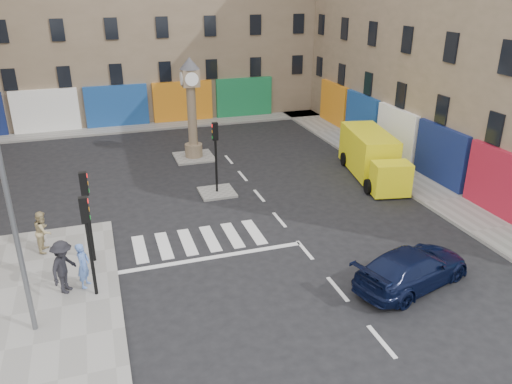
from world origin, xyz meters
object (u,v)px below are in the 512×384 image
pedestrian_tan (43,231)px  lamp_post (7,194)px  traffic_light_left_far (87,203)px  traffic_light_island (216,146)px  traffic_light_left_near (87,231)px  pedestrian_blue (83,265)px  navy_sedan (413,268)px  pedestrian_dark (64,267)px  clock_pillar (191,102)px  yellow_van (372,156)px

pedestrian_tan → lamp_post: bearing=-172.5°
traffic_light_left_far → traffic_light_island: size_ratio=1.00×
traffic_light_left_near → lamp_post: (-1.90, -1.40, 2.17)m
traffic_light_left_near → pedestrian_tan: size_ratio=2.14×
traffic_light_left_near → pedestrian_blue: size_ratio=2.17×
traffic_light_left_near → pedestrian_tan: (-1.85, 3.86, -1.61)m
traffic_light_island → lamp_post: (-8.20, -9.20, 2.20)m
traffic_light_left_far → lamp_post: bearing=-116.6°
traffic_light_left_far → pedestrian_tan: size_ratio=2.14×
lamp_post → navy_sedan: 13.59m
traffic_light_left_near → pedestrian_dark: (-0.97, 0.48, -1.48)m
traffic_light_left_near → lamp_post: 3.21m
lamp_post → pedestrian_blue: bearing=52.4°
pedestrian_blue → traffic_light_island: bearing=-20.4°
traffic_light_left_far → pedestrian_dark: (-0.97, -1.92, -1.48)m
lamp_post → navy_sedan: size_ratio=1.70×
traffic_light_left_near → pedestrian_dark: 1.83m
traffic_light_left_near → lamp_post: bearing=-143.6°
clock_pillar → navy_sedan: size_ratio=1.25×
traffic_light_left_far → clock_pillar: 13.05m
navy_sedan → pedestrian_tan: bearing=45.5°
traffic_light_left_far → lamp_post: lamp_post is taller
clock_pillar → pedestrian_tan: bearing=-129.4°
traffic_light_left_far → traffic_light_island: (6.30, 5.40, -0.03)m
traffic_light_island → pedestrian_dark: 10.42m
traffic_light_left_near → yellow_van: traffic_light_left_near is taller
navy_sedan → pedestrian_blue: (-11.32, 3.38, 0.29)m
traffic_light_left_far → pedestrian_tan: traffic_light_left_far is taller
navy_sedan → pedestrian_tan: pedestrian_tan is taller
lamp_post → pedestrian_dark: bearing=63.7°
pedestrian_blue → pedestrian_tan: 3.57m
traffic_light_island → clock_pillar: clock_pillar is taller
yellow_van → pedestrian_dark: yellow_van is taller
traffic_light_left_near → traffic_light_island: bearing=51.1°
traffic_light_island → lamp_post: size_ratio=0.45×
yellow_van → traffic_light_island: bearing=-170.2°
clock_pillar → pedestrian_blue: clock_pillar is taller
traffic_light_left_far → pedestrian_blue: traffic_light_left_far is taller
pedestrian_blue → pedestrian_tan: size_ratio=0.99×
traffic_light_island → navy_sedan: size_ratio=0.76×
traffic_light_left_far → clock_pillar: size_ratio=0.61×
pedestrian_tan → pedestrian_dark: bearing=-157.4°
navy_sedan → pedestrian_blue: pedestrian_blue is taller
traffic_light_island → navy_sedan: 11.69m
pedestrian_dark → lamp_post: bearing=-177.5°
traffic_light_left_near → lamp_post: lamp_post is taller
navy_sedan → yellow_van: bearing=-39.8°
navy_sedan → pedestrian_blue: 11.82m
clock_pillar → pedestrian_tan: (-8.15, -9.93, -2.54)m
traffic_light_island → navy_sedan: bearing=-66.0°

